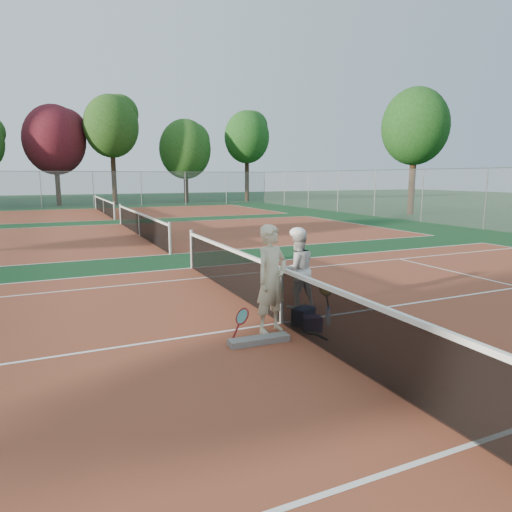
{
  "coord_description": "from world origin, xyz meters",
  "views": [
    {
      "loc": [
        -3.68,
        -6.94,
        2.6
      ],
      "look_at": [
        0.0,
        1.09,
        1.05
      ],
      "focal_mm": 32.0,
      "sensor_mm": 36.0,
      "label": 1
    }
  ],
  "objects_px": {
    "racket_red": "(242,325)",
    "sports_bag_navy": "(303,316)",
    "racket_black_held": "(325,298)",
    "player_b": "(297,269)",
    "sports_bag_purple": "(312,324)",
    "player_a": "(272,279)",
    "water_bottle": "(328,318)",
    "racket_spare": "(310,331)",
    "net_main": "(282,296)"
  },
  "relations": [
    {
      "from": "net_main",
      "to": "sports_bag_navy",
      "type": "bearing_deg",
      "value": -37.37
    },
    {
      "from": "racket_red",
      "to": "sports_bag_purple",
      "type": "xyz_separation_m",
      "value": [
        1.25,
        -0.08,
        -0.13
      ]
    },
    {
      "from": "racket_red",
      "to": "sports_bag_purple",
      "type": "bearing_deg",
      "value": -26.11
    },
    {
      "from": "racket_red",
      "to": "sports_bag_navy",
      "type": "xyz_separation_m",
      "value": [
        1.29,
        0.27,
        -0.1
      ]
    },
    {
      "from": "racket_red",
      "to": "water_bottle",
      "type": "distance_m",
      "value": 1.66
    },
    {
      "from": "sports_bag_purple",
      "to": "sports_bag_navy",
      "type": "bearing_deg",
      "value": 83.58
    },
    {
      "from": "water_bottle",
      "to": "sports_bag_navy",
      "type": "bearing_deg",
      "value": 147.66
    },
    {
      "from": "racket_black_held",
      "to": "sports_bag_purple",
      "type": "height_order",
      "value": "racket_black_held"
    },
    {
      "from": "player_b",
      "to": "racket_red",
      "type": "xyz_separation_m",
      "value": [
        -1.72,
        -1.27,
        -0.52
      ]
    },
    {
      "from": "racket_black_held",
      "to": "racket_spare",
      "type": "height_order",
      "value": "racket_black_held"
    },
    {
      "from": "player_a",
      "to": "player_b",
      "type": "distance_m",
      "value": 1.54
    },
    {
      "from": "racket_black_held",
      "to": "water_bottle",
      "type": "bearing_deg",
      "value": 19.26
    },
    {
      "from": "player_a",
      "to": "racket_black_held",
      "type": "distance_m",
      "value": 1.75
    },
    {
      "from": "player_b",
      "to": "sports_bag_navy",
      "type": "distance_m",
      "value": 1.25
    },
    {
      "from": "racket_spare",
      "to": "sports_bag_navy",
      "type": "relative_size",
      "value": 1.54
    },
    {
      "from": "sports_bag_navy",
      "to": "sports_bag_purple",
      "type": "distance_m",
      "value": 0.35
    },
    {
      "from": "sports_bag_navy",
      "to": "water_bottle",
      "type": "relative_size",
      "value": 1.3
    },
    {
      "from": "water_bottle",
      "to": "player_b",
      "type": "bearing_deg",
      "value": 86.8
    },
    {
      "from": "racket_black_held",
      "to": "sports_bag_purple",
      "type": "xyz_separation_m",
      "value": [
        -0.86,
        -0.92,
        -0.13
      ]
    },
    {
      "from": "sports_bag_navy",
      "to": "sports_bag_purple",
      "type": "xyz_separation_m",
      "value": [
        -0.04,
        -0.35,
        -0.03
      ]
    },
    {
      "from": "racket_spare",
      "to": "sports_bag_navy",
      "type": "bearing_deg",
      "value": -19.41
    },
    {
      "from": "racket_spare",
      "to": "racket_black_held",
      "type": "bearing_deg",
      "value": -48.84
    },
    {
      "from": "net_main",
      "to": "racket_red",
      "type": "distance_m",
      "value": 1.13
    },
    {
      "from": "racket_black_held",
      "to": "sports_bag_purple",
      "type": "distance_m",
      "value": 1.27
    },
    {
      "from": "player_a",
      "to": "racket_black_held",
      "type": "xyz_separation_m",
      "value": [
        1.5,
        0.64,
        -0.65
      ]
    },
    {
      "from": "racket_black_held",
      "to": "player_b",
      "type": "bearing_deg",
      "value": -88.23
    },
    {
      "from": "player_a",
      "to": "sports_bag_purple",
      "type": "height_order",
      "value": "player_a"
    },
    {
      "from": "player_b",
      "to": "sports_bag_navy",
      "type": "height_order",
      "value": "player_b"
    },
    {
      "from": "net_main",
      "to": "sports_bag_navy",
      "type": "xyz_separation_m",
      "value": [
        0.32,
        -0.24,
        -0.36
      ]
    },
    {
      "from": "net_main",
      "to": "racket_red",
      "type": "xyz_separation_m",
      "value": [
        -0.98,
        -0.51,
        -0.25
      ]
    },
    {
      "from": "player_b",
      "to": "racket_red",
      "type": "bearing_deg",
      "value": 40.45
    },
    {
      "from": "racket_black_held",
      "to": "racket_spare",
      "type": "relative_size",
      "value": 0.86
    },
    {
      "from": "net_main",
      "to": "sports_bag_purple",
      "type": "height_order",
      "value": "net_main"
    },
    {
      "from": "player_a",
      "to": "racket_red",
      "type": "bearing_deg",
      "value": 176.33
    },
    {
      "from": "net_main",
      "to": "racket_red",
      "type": "bearing_deg",
      "value": -152.37
    },
    {
      "from": "player_a",
      "to": "racket_spare",
      "type": "height_order",
      "value": "player_a"
    },
    {
      "from": "sports_bag_purple",
      "to": "water_bottle",
      "type": "distance_m",
      "value": 0.42
    },
    {
      "from": "player_a",
      "to": "sports_bag_purple",
      "type": "relative_size",
      "value": 5.8
    },
    {
      "from": "player_b",
      "to": "racket_red",
      "type": "relative_size",
      "value": 3.01
    },
    {
      "from": "net_main",
      "to": "racket_black_held",
      "type": "relative_size",
      "value": 21.32
    },
    {
      "from": "racket_black_held",
      "to": "water_bottle",
      "type": "distance_m",
      "value": 0.93
    },
    {
      "from": "net_main",
      "to": "water_bottle",
      "type": "height_order",
      "value": "net_main"
    },
    {
      "from": "player_a",
      "to": "racket_spare",
      "type": "bearing_deg",
      "value": -50.3
    },
    {
      "from": "racket_black_held",
      "to": "player_a",
      "type": "bearing_deg",
      "value": -17.49
    },
    {
      "from": "player_a",
      "to": "water_bottle",
      "type": "height_order",
      "value": "player_a"
    },
    {
      "from": "racket_red",
      "to": "player_a",
      "type": "bearing_deg",
      "value": -4.82
    },
    {
      "from": "player_a",
      "to": "player_b",
      "type": "bearing_deg",
      "value": 22.87
    },
    {
      "from": "player_a",
      "to": "racket_red",
      "type": "xyz_separation_m",
      "value": [
        -0.62,
        -0.2,
        -0.65
      ]
    },
    {
      "from": "sports_bag_navy",
      "to": "sports_bag_purple",
      "type": "relative_size",
      "value": 1.24
    },
    {
      "from": "racket_spare",
      "to": "water_bottle",
      "type": "relative_size",
      "value": 2.0
    }
  ]
}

